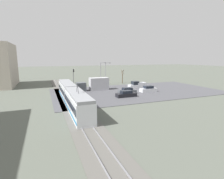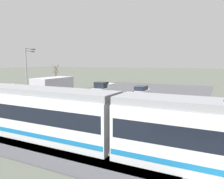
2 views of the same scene
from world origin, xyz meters
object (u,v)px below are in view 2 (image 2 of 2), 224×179
(sedan_car_0, at_px, (125,98))
(street_tree, at_px, (56,79))
(box_truck, at_px, (46,93))
(pickup_truck, at_px, (103,89))
(sedan_car_1, at_px, (145,103))
(street_lamp_mid_block, at_px, (27,69))
(no_parking_sign, at_px, (13,89))
(street_lamp_near_crossing, at_px, (27,68))
(sedan_car_2, at_px, (141,92))
(light_rail_tram, at_px, (117,124))

(sedan_car_0, xyz_separation_m, street_tree, (17.17, -6.63, 1.51))
(sedan_car_0, relative_size, street_tree, 0.93)
(box_truck, bearing_deg, pickup_truck, -92.72)
(sedan_car_1, bearing_deg, pickup_truck, -40.03)
(sedan_car_1, height_order, street_lamp_mid_block, street_lamp_mid_block)
(no_parking_sign, bearing_deg, sedan_car_0, -169.95)
(box_truck, height_order, sedan_car_1, box_truck)
(street_lamp_mid_block, bearing_deg, street_lamp_near_crossing, -42.49)
(sedan_car_0, height_order, sedan_car_1, sedan_car_0)
(sedan_car_2, bearing_deg, pickup_truck, 175.99)
(street_lamp_mid_block, bearing_deg, street_tree, -78.20)
(sedan_car_2, bearing_deg, no_parking_sign, -151.94)
(light_rail_tram, relative_size, sedan_car_0, 5.43)
(pickup_truck, relative_size, sedan_car_2, 1.20)
(sedan_car_1, bearing_deg, light_rail_tram, 100.80)
(box_truck, relative_size, street_tree, 1.84)
(box_truck, bearing_deg, light_rail_tram, 148.03)
(box_truck, relative_size, pickup_truck, 1.65)
(sedan_car_2, xyz_separation_m, no_parking_sign, (17.31, 9.23, 0.56))
(pickup_truck, bearing_deg, street_lamp_near_crossing, 26.35)
(sedan_car_0, distance_m, street_lamp_near_crossing, 18.78)
(sedan_car_1, relative_size, street_tree, 0.97)
(street_lamp_mid_block, bearing_deg, sedan_car_2, -152.81)
(no_parking_sign, bearing_deg, pickup_truck, -136.76)
(sedan_car_1, bearing_deg, no_parking_sign, 3.17)
(street_tree, relative_size, street_lamp_mid_block, 0.65)
(pickup_truck, relative_size, street_lamp_mid_block, 0.72)
(pickup_truck, bearing_deg, sedan_car_0, 136.06)
(no_parking_sign, bearing_deg, box_truck, 161.66)
(sedan_car_0, relative_size, street_lamp_mid_block, 0.60)
(sedan_car_0, height_order, sedan_car_2, sedan_car_2)
(box_truck, distance_m, street_tree, 16.12)
(light_rail_tram, height_order, sedan_car_0, light_rail_tram)
(sedan_car_2, relative_size, street_lamp_mid_block, 0.60)
(no_parking_sign, bearing_deg, street_tree, -90.46)
(pickup_truck, xyz_separation_m, street_lamp_near_crossing, (11.50, 5.70, 3.46))
(light_rail_tram, relative_size, box_truck, 2.76)
(street_tree, height_order, street_lamp_mid_block, street_lamp_mid_block)
(pickup_truck, distance_m, sedan_car_2, 6.99)
(street_lamp_near_crossing, xyz_separation_m, street_lamp_mid_block, (-3.00, 2.75, 0.09))
(no_parking_sign, bearing_deg, street_lamp_near_crossing, -73.88)
(street_lamp_near_crossing, distance_m, street_lamp_mid_block, 4.06)
(sedan_car_2, bearing_deg, street_lamp_mid_block, -152.81)
(sedan_car_1, bearing_deg, street_lamp_mid_block, -0.43)
(light_rail_tram, relative_size, pickup_truck, 4.55)
(street_lamp_near_crossing, bearing_deg, no_parking_sign, 106.12)
(box_truck, xyz_separation_m, no_parking_sign, (9.72, -3.22, -0.34))
(light_rail_tram, distance_m, street_lamp_mid_block, 24.82)
(sedan_car_2, bearing_deg, box_truck, -121.37)
(box_truck, bearing_deg, no_parking_sign, -18.34)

